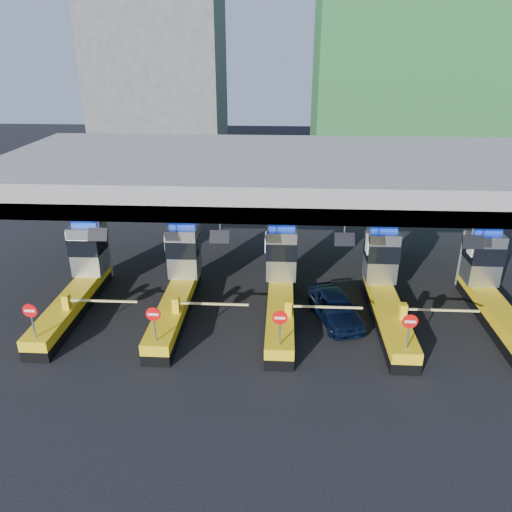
{
  "coord_description": "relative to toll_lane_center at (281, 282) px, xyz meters",
  "views": [
    {
      "loc": [
        0.02,
        -21.56,
        12.07
      ],
      "look_at": [
        -1.2,
        0.0,
        2.87
      ],
      "focal_mm": 35.0,
      "sensor_mm": 36.0,
      "label": 1
    }
  ],
  "objects": [
    {
      "name": "ground",
      "position": [
        -0.0,
        -0.28,
        -1.4
      ],
      "size": [
        120.0,
        120.0,
        0.0
      ],
      "primitive_type": "plane",
      "color": "black",
      "rests_on": "ground"
    },
    {
      "name": "toll_canopy",
      "position": [
        -0.0,
        2.59,
        4.74
      ],
      "size": [
        28.0,
        12.09,
        7.0
      ],
      "color": "slate",
      "rests_on": "ground"
    },
    {
      "name": "toll_lane_far_left",
      "position": [
        -10.0,
        0.0,
        0.0
      ],
      "size": [
        4.43,
        8.0,
        4.16
      ],
      "color": "black",
      "rests_on": "ground"
    },
    {
      "name": "toll_lane_left",
      "position": [
        -5.0,
        0.0,
        0.0
      ],
      "size": [
        4.43,
        8.0,
        4.16
      ],
      "color": "black",
      "rests_on": "ground"
    },
    {
      "name": "toll_lane_center",
      "position": [
        0.0,
        0.0,
        0.0
      ],
      "size": [
        4.43,
        8.0,
        4.16
      ],
      "color": "black",
      "rests_on": "ground"
    },
    {
      "name": "toll_lane_right",
      "position": [
        5.0,
        0.0,
        0.0
      ],
      "size": [
        4.43,
        8.0,
        4.16
      ],
      "color": "black",
      "rests_on": "ground"
    },
    {
      "name": "toll_lane_far_right",
      "position": [
        10.0,
        0.0,
        0.0
      ],
      "size": [
        4.43,
        8.0,
        4.16
      ],
      "color": "black",
      "rests_on": "ground"
    },
    {
      "name": "bg_building_scaffold",
      "position": [
        12.0,
        31.72,
        12.6
      ],
      "size": [
        18.0,
        12.0,
        28.0
      ],
      "primitive_type": "cube",
      "color": "#1E5926",
      "rests_on": "ground"
    },
    {
      "name": "bg_building_concrete",
      "position": [
        -14.0,
        35.72,
        7.6
      ],
      "size": [
        14.0,
        10.0,
        18.0
      ],
      "primitive_type": "cube",
      "color": "#4C4C49",
      "rests_on": "ground"
    },
    {
      "name": "van",
      "position": [
        2.59,
        -1.09,
        -0.69
      ],
      "size": [
        2.8,
        4.48,
        1.42
      ],
      "primitive_type": "imported",
      "rotation": [
        0.0,
        0.0,
        0.29
      ],
      "color": "black",
      "rests_on": "ground"
    }
  ]
}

